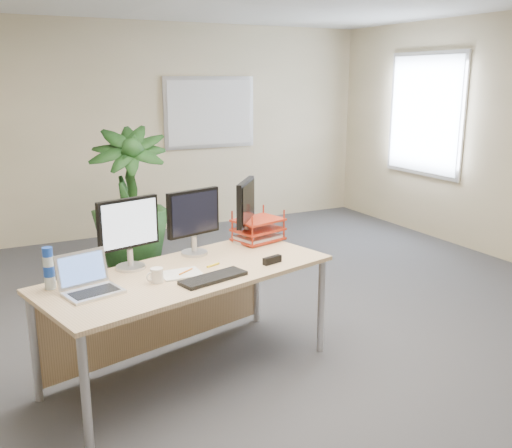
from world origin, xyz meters
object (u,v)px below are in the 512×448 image
monitor_left (129,229)px  laptop (89,282)px  desk (180,289)px  floor_plant (130,206)px  monitor_right (194,218)px

monitor_left → laptop: (-0.34, -0.31, -0.22)m
monitor_left → laptop: 0.51m
desk → laptop: (-0.64, -0.18, 0.22)m
floor_plant → monitor_left: bearing=-104.9°
monitor_left → floor_plant: bearing=75.1°
desk → monitor_left: bearing=156.7°
desk → monitor_right: monitor_right is taller
floor_plant → monitor_left: (-0.51, -1.92, 0.28)m
floor_plant → laptop: floor_plant is taller
monitor_right → laptop: bearing=-153.9°
desk → floor_plant: bearing=84.0°
laptop → desk: bearing=15.7°
desk → monitor_right: bearing=48.7°
monitor_left → monitor_right: monitor_left is taller
monitor_right → laptop: size_ratio=1.26×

